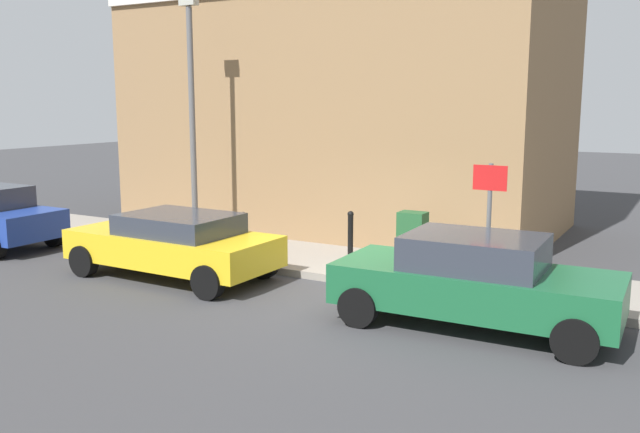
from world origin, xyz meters
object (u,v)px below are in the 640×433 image
Objects in this scene: car_yellow at (174,243)px; utility_cabinet at (412,242)px; car_green at (475,280)px; lamppost at (192,110)px; bollard_near_cabinet at (350,233)px; street_sign at (489,208)px; bollard_far_kerb at (244,234)px.

car_yellow is 4.81m from utility_cabinet.
lamppost is at bearing -19.23° from car_green.
street_sign reaches higher than bollard_near_cabinet.
street_sign reaches higher than bollard_far_kerb.
car_yellow is 1.59m from bollard_far_kerb.
car_green is at bearing -127.11° from bollard_near_cabinet.
utility_cabinet is at bearing -93.90° from bollard_near_cabinet.
street_sign is (-1.04, -1.84, 0.98)m from utility_cabinet.
lamppost reaches higher than utility_cabinet.
bollard_far_kerb is (-1.15, 3.39, 0.02)m from utility_cabinet.
street_sign is at bearing -96.61° from lamppost.
car_green is 8.40m from lamppost.
utility_cabinet is 0.50× the size of street_sign.
bollard_near_cabinet and bollard_far_kerb have the same top height.
utility_cabinet is at bearing 60.52° from street_sign.
bollard_far_kerb is at bearing -113.38° from car_yellow.
street_sign is at bearing -88.85° from bollard_far_kerb.
car_green reaches higher than bollard_near_cabinet.
street_sign is at bearing -119.48° from utility_cabinet.
car_green is 0.77× the size of lamppost.
bollard_near_cabinet is at bearing 86.10° from utility_cabinet.
utility_cabinet is at bearing -88.05° from lamppost.
car_green reaches higher than bollard_far_kerb.
street_sign is (1.56, 0.26, 0.90)m from car_green.
lamppost reaches higher than bollard_near_cabinet.
bollard_near_cabinet is (2.70, -2.58, -0.01)m from car_yellow.
lamppost is at bearing 94.06° from bollard_near_cabinet.
car_green is at bearing -104.82° from bollard_far_kerb.
car_green reaches higher than car_yellow.
street_sign is (-1.14, -3.31, 0.96)m from bollard_near_cabinet.
bollard_far_kerb is 5.33m from street_sign.
street_sign is at bearing -164.45° from car_yellow.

